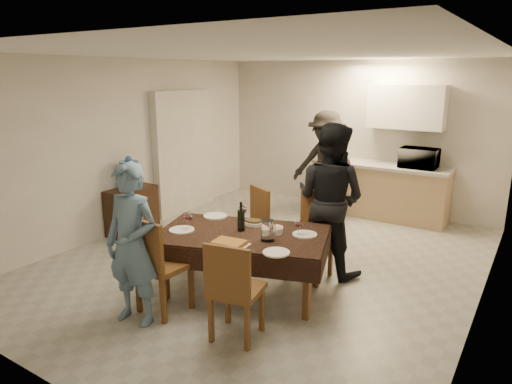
# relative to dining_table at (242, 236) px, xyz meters

# --- Properties ---
(floor) EXTENTS (5.00, 6.00, 0.02)m
(floor) POSITION_rel_dining_table_xyz_m (-0.24, 0.90, -0.67)
(floor) COLOR #A0A09C
(floor) RESTS_ON ground
(ceiling) EXTENTS (5.00, 6.00, 0.02)m
(ceiling) POSITION_rel_dining_table_xyz_m (-0.24, 0.90, 1.93)
(ceiling) COLOR white
(ceiling) RESTS_ON wall_back
(wall_back) EXTENTS (5.00, 0.02, 2.60)m
(wall_back) POSITION_rel_dining_table_xyz_m (-0.24, 3.90, 0.63)
(wall_back) COLOR silver
(wall_back) RESTS_ON floor
(wall_front) EXTENTS (5.00, 0.02, 2.60)m
(wall_front) POSITION_rel_dining_table_xyz_m (-0.24, -2.10, 0.63)
(wall_front) COLOR silver
(wall_front) RESTS_ON floor
(wall_left) EXTENTS (0.02, 6.00, 2.60)m
(wall_left) POSITION_rel_dining_table_xyz_m (-2.74, 0.90, 0.63)
(wall_left) COLOR silver
(wall_left) RESTS_ON floor
(wall_right) EXTENTS (0.02, 6.00, 2.60)m
(wall_right) POSITION_rel_dining_table_xyz_m (2.26, 0.90, 0.63)
(wall_right) COLOR silver
(wall_right) RESTS_ON floor
(stub_partition) EXTENTS (0.15, 1.40, 2.10)m
(stub_partition) POSITION_rel_dining_table_xyz_m (-2.66, 2.10, 0.38)
(stub_partition) COLOR silver
(stub_partition) RESTS_ON floor
(kitchen_base_cabinet) EXTENTS (2.20, 0.60, 0.86)m
(kitchen_base_cabinet) POSITION_rel_dining_table_xyz_m (0.36, 3.58, -0.24)
(kitchen_base_cabinet) COLOR tan
(kitchen_base_cabinet) RESTS_ON floor
(kitchen_worktop) EXTENTS (2.24, 0.64, 0.05)m
(kitchen_worktop) POSITION_rel_dining_table_xyz_m (0.36, 3.58, 0.21)
(kitchen_worktop) COLOR #AEADA9
(kitchen_worktop) RESTS_ON kitchen_base_cabinet
(upper_cabinet) EXTENTS (1.20, 0.34, 0.70)m
(upper_cabinet) POSITION_rel_dining_table_xyz_m (0.66, 3.72, 1.18)
(upper_cabinet) COLOR white
(upper_cabinet) RESTS_ON wall_back
(dining_table) EXTENTS (2.04, 1.57, 0.70)m
(dining_table) POSITION_rel_dining_table_xyz_m (0.00, 0.00, 0.00)
(dining_table) COLOR black
(dining_table) RESTS_ON floor
(chair_near_left) EXTENTS (0.50, 0.50, 0.55)m
(chair_near_left) POSITION_rel_dining_table_xyz_m (-0.45, -0.85, -0.05)
(chair_near_left) COLOR brown
(chair_near_left) RESTS_ON floor
(chair_near_right) EXTENTS (0.51, 0.51, 0.52)m
(chair_near_right) POSITION_rel_dining_table_xyz_m (0.45, -0.84, -0.08)
(chair_near_right) COLOR brown
(chair_near_right) RESTS_ON floor
(chair_far_left) EXTENTS (0.59, 0.61, 0.52)m
(chair_far_left) POSITION_rel_dining_table_xyz_m (-0.45, 0.66, -0.08)
(chair_far_left) COLOR brown
(chair_far_left) RESTS_ON floor
(chair_far_right) EXTENTS (0.46, 0.46, 0.55)m
(chair_far_right) POSITION_rel_dining_table_xyz_m (0.45, 0.65, -0.05)
(chair_far_right) COLOR brown
(chair_far_right) RESTS_ON floor
(console) EXTENTS (0.38, 0.77, 0.71)m
(console) POSITION_rel_dining_table_xyz_m (-2.52, 0.72, -0.32)
(console) COLOR black
(console) RESTS_ON floor
(water_jug) EXTENTS (0.27, 0.27, 0.41)m
(water_jug) POSITION_rel_dining_table_xyz_m (-2.52, 0.72, 0.24)
(water_jug) COLOR #3779CC
(water_jug) RESTS_ON console
(wine_bottle) EXTENTS (0.08, 0.08, 0.33)m
(wine_bottle) POSITION_rel_dining_table_xyz_m (-0.05, 0.05, 0.20)
(wine_bottle) COLOR black
(wine_bottle) RESTS_ON dining_table
(water_pitcher) EXTENTS (0.14, 0.14, 0.22)m
(water_pitcher) POSITION_rel_dining_table_xyz_m (0.35, -0.05, 0.14)
(water_pitcher) COLOR white
(water_pitcher) RESTS_ON dining_table
(savoury_tart) EXTENTS (0.39, 0.31, 0.05)m
(savoury_tart) POSITION_rel_dining_table_xyz_m (0.10, -0.38, 0.06)
(savoury_tart) COLOR #A97B31
(savoury_tart) RESTS_ON dining_table
(salad_bowl) EXTENTS (0.18, 0.18, 0.07)m
(salad_bowl) POSITION_rel_dining_table_xyz_m (0.30, 0.18, 0.07)
(salad_bowl) COLOR white
(salad_bowl) RESTS_ON dining_table
(mushroom_dish) EXTENTS (0.22, 0.22, 0.04)m
(mushroom_dish) POSITION_rel_dining_table_xyz_m (-0.05, 0.28, 0.05)
(mushroom_dish) COLOR white
(mushroom_dish) RESTS_ON dining_table
(wine_glass_a) EXTENTS (0.09, 0.09, 0.21)m
(wine_glass_a) POSITION_rel_dining_table_xyz_m (-0.55, -0.25, 0.14)
(wine_glass_a) COLOR white
(wine_glass_a) RESTS_ON dining_table
(wine_glass_b) EXTENTS (0.08, 0.08, 0.17)m
(wine_glass_b) POSITION_rel_dining_table_xyz_m (0.55, 0.25, 0.12)
(wine_glass_b) COLOR white
(wine_glass_b) RESTS_ON dining_table
(wine_glass_c) EXTENTS (0.09, 0.09, 0.20)m
(wine_glass_c) POSITION_rel_dining_table_xyz_m (-0.20, 0.30, 0.13)
(wine_glass_c) COLOR white
(wine_glass_c) RESTS_ON dining_table
(plate_near_left) EXTENTS (0.28, 0.28, 0.02)m
(plate_near_left) POSITION_rel_dining_table_xyz_m (-0.60, -0.30, 0.04)
(plate_near_left) COLOR white
(plate_near_left) RESTS_ON dining_table
(plate_near_right) EXTENTS (0.26, 0.26, 0.02)m
(plate_near_right) POSITION_rel_dining_table_xyz_m (0.60, -0.30, 0.04)
(plate_near_right) COLOR white
(plate_near_right) RESTS_ON dining_table
(plate_far_left) EXTENTS (0.28, 0.28, 0.02)m
(plate_far_left) POSITION_rel_dining_table_xyz_m (-0.60, 0.30, 0.04)
(plate_far_left) COLOR white
(plate_far_left) RESTS_ON dining_table
(plate_far_right) EXTENTS (0.26, 0.26, 0.02)m
(plate_far_right) POSITION_rel_dining_table_xyz_m (0.60, 0.30, 0.04)
(plate_far_right) COLOR white
(plate_far_right) RESTS_ON dining_table
(microwave) EXTENTS (0.57, 0.39, 0.32)m
(microwave) POSITION_rel_dining_table_xyz_m (0.96, 3.58, 0.40)
(microwave) COLOR white
(microwave) RESTS_ON kitchen_worktop
(person_near) EXTENTS (0.63, 0.46, 1.59)m
(person_near) POSITION_rel_dining_table_xyz_m (-0.55, -1.05, 0.12)
(person_near) COLOR slate
(person_near) RESTS_ON floor
(person_far) EXTENTS (0.96, 0.79, 1.83)m
(person_far) POSITION_rel_dining_table_xyz_m (0.55, 1.05, 0.24)
(person_far) COLOR black
(person_far) RESTS_ON floor
(person_kitchen) EXTENTS (1.15, 0.66, 1.78)m
(person_kitchen) POSITION_rel_dining_table_xyz_m (-0.44, 3.13, 0.22)
(person_kitchen) COLOR black
(person_kitchen) RESTS_ON floor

